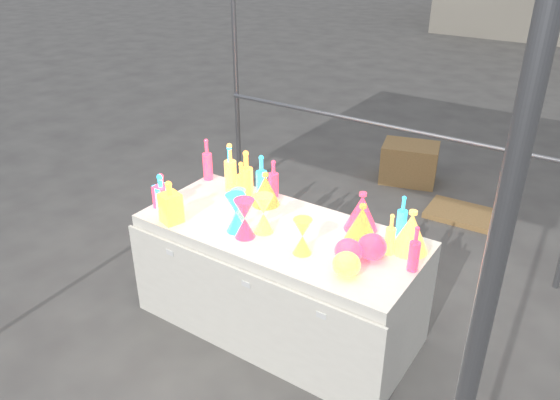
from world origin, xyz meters
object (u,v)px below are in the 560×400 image
Objects in this scene: display_table at (279,278)px; cardboard_box_closed at (409,163)px; decanter_0 at (170,202)px; lampshade_0 at (266,189)px; bottle_0 at (246,175)px.

cardboard_box_closed is (-0.16, 2.67, -0.17)m from display_table.
decanter_0 reaches higher than cardboard_box_closed.
bottle_0 is at bearing 155.13° from lampshade_0.
bottle_0 is 1.53× the size of lampshade_0.
lampshade_0 is (-0.11, -2.44, 0.66)m from cardboard_box_closed.
bottle_0 reaches higher than decanter_0.
cardboard_box_closed is 1.96× the size of decanter_0.
lampshade_0 is (0.16, -0.01, -0.06)m from bottle_0.
cardboard_box_closed is 2.53m from lampshade_0.
display_table is 3.28× the size of cardboard_box_closed.
bottle_0 is 0.17m from lampshade_0.
display_table is 8.04× the size of lampshade_0.
cardboard_box_closed is at bearing 83.65° from bottle_0.
lampshade_0 is at bearing -107.93° from cardboard_box_closed.
bottle_0 is 1.23× the size of decanter_0.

